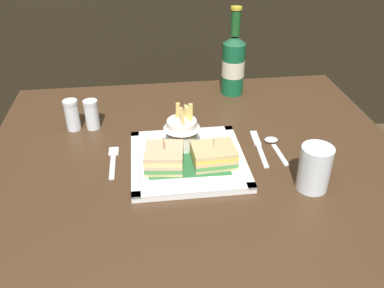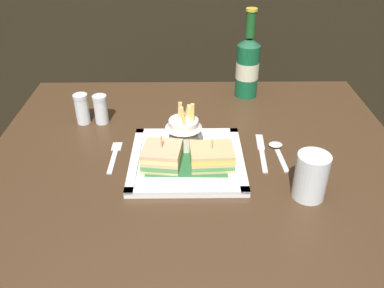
{
  "view_description": "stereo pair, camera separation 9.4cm",
  "coord_description": "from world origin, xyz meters",
  "px_view_note": "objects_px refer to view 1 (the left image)",
  "views": [
    {
      "loc": [
        -0.12,
        -0.83,
        1.3
      ],
      "look_at": [
        -0.01,
        -0.02,
        0.78
      ],
      "focal_mm": 38.29,
      "sensor_mm": 36.0,
      "label": 1
    },
    {
      "loc": [
        -0.02,
        -0.84,
        1.3
      ],
      "look_at": [
        -0.01,
        -0.02,
        0.78
      ],
      "focal_mm": 38.29,
      "sensor_mm": 36.0,
      "label": 2
    }
  ],
  "objects_px": {
    "fork": "(113,160)",
    "salt_shaker": "(72,117)",
    "beer_bottle": "(233,63)",
    "pepper_shaker": "(92,116)",
    "water_glass": "(314,171)",
    "square_plate": "(188,160)",
    "sandwich_half_left": "(164,158)",
    "dining_table": "(196,195)",
    "spoon": "(273,143)",
    "knife": "(259,146)",
    "sandwich_half_right": "(214,155)",
    "fries_cup": "(182,128)"
  },
  "relations": [
    {
      "from": "spoon",
      "to": "pepper_shaker",
      "type": "relative_size",
      "value": 1.55
    },
    {
      "from": "sandwich_half_right",
      "to": "knife",
      "type": "distance_m",
      "value": 0.15
    },
    {
      "from": "sandwich_half_left",
      "to": "pepper_shaker",
      "type": "bearing_deg",
      "value": 128.84
    },
    {
      "from": "water_glass",
      "to": "fork",
      "type": "relative_size",
      "value": 0.76
    },
    {
      "from": "sandwich_half_left",
      "to": "fries_cup",
      "type": "xyz_separation_m",
      "value": [
        0.05,
        0.08,
        0.03
      ]
    },
    {
      "from": "fries_cup",
      "to": "beer_bottle",
      "type": "bearing_deg",
      "value": 58.46
    },
    {
      "from": "beer_bottle",
      "to": "square_plate",
      "type": "bearing_deg",
      "value": -116.49
    },
    {
      "from": "sandwich_half_right",
      "to": "dining_table",
      "type": "bearing_deg",
      "value": 118.7
    },
    {
      "from": "fries_cup",
      "to": "knife",
      "type": "bearing_deg",
      "value": -3.39
    },
    {
      "from": "sandwich_half_right",
      "to": "beer_bottle",
      "type": "distance_m",
      "value": 0.42
    },
    {
      "from": "pepper_shaker",
      "to": "water_glass",
      "type": "bearing_deg",
      "value": -33.5
    },
    {
      "from": "sandwich_half_left",
      "to": "water_glass",
      "type": "height_order",
      "value": "water_glass"
    },
    {
      "from": "fork",
      "to": "water_glass",
      "type": "bearing_deg",
      "value": -19.99
    },
    {
      "from": "fork",
      "to": "salt_shaker",
      "type": "height_order",
      "value": "salt_shaker"
    },
    {
      "from": "dining_table",
      "to": "pepper_shaker",
      "type": "distance_m",
      "value": 0.35
    },
    {
      "from": "spoon",
      "to": "salt_shaker",
      "type": "height_order",
      "value": "salt_shaker"
    },
    {
      "from": "fork",
      "to": "spoon",
      "type": "distance_m",
      "value": 0.4
    },
    {
      "from": "beer_bottle",
      "to": "salt_shaker",
      "type": "height_order",
      "value": "beer_bottle"
    },
    {
      "from": "salt_shaker",
      "to": "square_plate",
      "type": "bearing_deg",
      "value": -34.63
    },
    {
      "from": "salt_shaker",
      "to": "pepper_shaker",
      "type": "height_order",
      "value": "salt_shaker"
    },
    {
      "from": "water_glass",
      "to": "knife",
      "type": "bearing_deg",
      "value": 112.17
    },
    {
      "from": "spoon",
      "to": "sandwich_half_left",
      "type": "bearing_deg",
      "value": -165.26
    },
    {
      "from": "dining_table",
      "to": "spoon",
      "type": "height_order",
      "value": "spoon"
    },
    {
      "from": "knife",
      "to": "pepper_shaker",
      "type": "xyz_separation_m",
      "value": [
        -0.42,
        0.15,
        0.03
      ]
    },
    {
      "from": "sandwich_half_left",
      "to": "sandwich_half_right",
      "type": "distance_m",
      "value": 0.11
    },
    {
      "from": "spoon",
      "to": "sandwich_half_right",
      "type": "bearing_deg",
      "value": -156.15
    },
    {
      "from": "water_glass",
      "to": "spoon",
      "type": "xyz_separation_m",
      "value": [
        -0.03,
        0.18,
        -0.04
      ]
    },
    {
      "from": "sandwich_half_right",
      "to": "fork",
      "type": "xyz_separation_m",
      "value": [
        -0.23,
        0.05,
        -0.03
      ]
    },
    {
      "from": "square_plate",
      "to": "fork",
      "type": "height_order",
      "value": "square_plate"
    },
    {
      "from": "spoon",
      "to": "pepper_shaker",
      "type": "bearing_deg",
      "value": 162.2
    },
    {
      "from": "sandwich_half_left",
      "to": "sandwich_half_right",
      "type": "relative_size",
      "value": 0.95
    },
    {
      "from": "square_plate",
      "to": "pepper_shaker",
      "type": "distance_m",
      "value": 0.31
    },
    {
      "from": "salt_shaker",
      "to": "fries_cup",
      "type": "bearing_deg",
      "value": -26.72
    },
    {
      "from": "sandwich_half_left",
      "to": "sandwich_half_right",
      "type": "xyz_separation_m",
      "value": [
        0.11,
        0.0,
        -0.0
      ]
    },
    {
      "from": "fries_cup",
      "to": "knife",
      "type": "height_order",
      "value": "fries_cup"
    },
    {
      "from": "fork",
      "to": "dining_table",
      "type": "bearing_deg",
      "value": 1.57
    },
    {
      "from": "sandwich_half_left",
      "to": "knife",
      "type": "relative_size",
      "value": 0.57
    },
    {
      "from": "sandwich_half_left",
      "to": "fork",
      "type": "xyz_separation_m",
      "value": [
        -0.12,
        0.05,
        -0.03
      ]
    },
    {
      "from": "square_plate",
      "to": "sandwich_half_right",
      "type": "xyz_separation_m",
      "value": [
        0.06,
        -0.02,
        0.03
      ]
    },
    {
      "from": "square_plate",
      "to": "knife",
      "type": "xyz_separation_m",
      "value": [
        0.19,
        0.05,
        -0.0
      ]
    },
    {
      "from": "dining_table",
      "to": "square_plate",
      "type": "height_order",
      "value": "square_plate"
    },
    {
      "from": "dining_table",
      "to": "fries_cup",
      "type": "bearing_deg",
      "value": 145.86
    },
    {
      "from": "sandwich_half_left",
      "to": "fries_cup",
      "type": "relative_size",
      "value": 0.81
    },
    {
      "from": "beer_bottle",
      "to": "water_glass",
      "type": "height_order",
      "value": "beer_bottle"
    },
    {
      "from": "beer_bottle",
      "to": "pepper_shaker",
      "type": "height_order",
      "value": "beer_bottle"
    },
    {
      "from": "water_glass",
      "to": "beer_bottle",
      "type": "bearing_deg",
      "value": 98.15
    },
    {
      "from": "beer_bottle",
      "to": "water_glass",
      "type": "distance_m",
      "value": 0.51
    },
    {
      "from": "dining_table",
      "to": "water_glass",
      "type": "distance_m",
      "value": 0.33
    },
    {
      "from": "sandwich_half_right",
      "to": "beer_bottle",
      "type": "relative_size",
      "value": 0.38
    },
    {
      "from": "sandwich_half_right",
      "to": "fork",
      "type": "relative_size",
      "value": 0.76
    }
  ]
}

